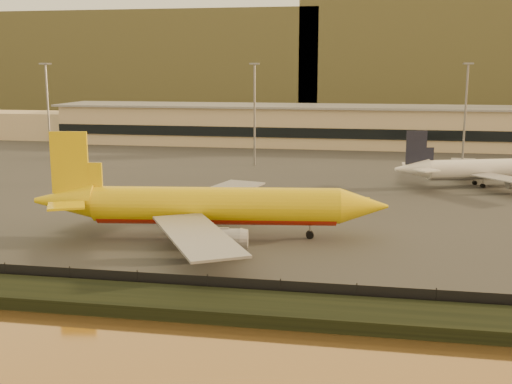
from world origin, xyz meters
TOP-DOWN VIEW (x-y plane):
  - ground at (0.00, 0.00)m, footprint 900.00×900.00m
  - embankment at (0.00, -17.00)m, footprint 320.00×7.00m
  - tarmac at (0.00, 95.00)m, footprint 320.00×220.00m
  - perimeter_fence at (0.00, -13.00)m, footprint 300.00×0.05m
  - terminal_building at (-14.52, 125.55)m, footprint 202.00×25.00m
  - apron_light_masts at (15.00, 75.00)m, footprint 152.20×12.20m
  - distant_hills at (-20.74, 340.00)m, footprint 470.00×160.00m
  - dhl_cargo_jet at (-3.75, 10.62)m, footprint 51.50×50.02m
  - white_narrowbody_jet at (43.24, 60.75)m, footprint 40.08×38.09m
  - gse_vehicle_yellow at (16.87, 33.41)m, footprint 4.63×2.67m
  - gse_vehicle_white at (-27.12, 30.63)m, footprint 4.09×2.20m

SIDE VIEW (x-z plane):
  - ground at x=0.00m, z-range 0.00..0.00m
  - tarmac at x=0.00m, z-range 0.00..0.20m
  - embankment at x=0.00m, z-range 0.00..1.40m
  - gse_vehicle_white at x=-27.12m, z-range 0.20..1.96m
  - gse_vehicle_yellow at x=16.87m, z-range 0.20..2.16m
  - perimeter_fence at x=0.00m, z-range 0.20..2.40m
  - white_narrowbody_jet at x=43.24m, z-range -2.18..9.62m
  - dhl_cargo_jet at x=-3.75m, z-range -2.90..12.49m
  - terminal_building at x=-14.52m, z-range -0.05..12.55m
  - apron_light_masts at x=15.00m, z-range 3.00..28.40m
  - distant_hills at x=-20.74m, z-range -3.61..66.39m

